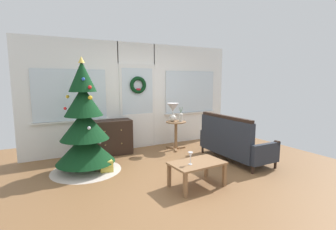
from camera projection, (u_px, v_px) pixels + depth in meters
name	position (u px, v px, depth m)	size (l,w,h in m)	color
ground_plane	(180.00, 174.00, 4.44)	(6.76, 6.76, 0.00)	brown
back_wall_with_door	(137.00, 96.00, 6.08)	(5.20, 0.19, 2.55)	white
christmas_tree	(85.00, 131.00, 4.53)	(1.27, 1.27, 2.08)	#4C331E
dresser_cabinet	(111.00, 137.00, 5.61)	(0.92, 0.47, 0.78)	black
settee_sofa	(232.00, 143.00, 5.17)	(0.72, 1.64, 0.96)	black
side_table	(176.00, 130.00, 5.99)	(0.50, 0.48, 0.68)	#8E6642
table_lamp	(173.00, 110.00, 5.93)	(0.28, 0.28, 0.44)	silver
flower_vase	(181.00, 117.00, 5.94)	(0.11, 0.10, 0.35)	beige
coffee_table	(197.00, 166.00, 3.91)	(0.87, 0.57, 0.39)	#8E6642
wine_glass	(190.00, 155.00, 3.78)	(0.08, 0.08, 0.20)	silver
gift_box	(106.00, 166.00, 4.53)	(0.22, 0.20, 0.22)	#D8C64C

